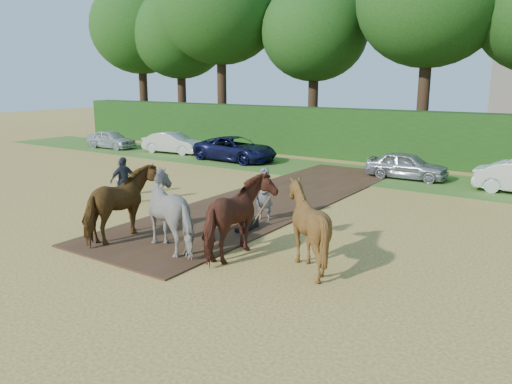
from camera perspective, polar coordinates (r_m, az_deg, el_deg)
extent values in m
plane|color=gold|center=(15.87, -16.30, -5.07)|extent=(120.00, 120.00, 0.00)
cube|color=#472D1C|center=(20.02, 2.10, -0.81)|extent=(4.50, 17.00, 0.05)
cube|color=#38601E|center=(26.72, 7.36, 2.52)|extent=(50.00, 5.00, 0.03)
cube|color=#14380F|center=(30.56, 11.28, 6.48)|extent=(46.00, 1.60, 3.00)
imported|color=#B5A58E|center=(21.20, -14.96, 1.58)|extent=(0.63, 0.78, 1.53)
imported|color=#242931|center=(19.74, -14.92, 1.23)|extent=(0.66, 1.15, 1.85)
imported|color=brown|center=(15.28, -15.02, -1.40)|extent=(1.49, 2.73, 2.20)
imported|color=#B7B2A4|center=(14.23, -8.94, -2.14)|extent=(2.39, 2.12, 2.20)
imported|color=#5A2B1C|center=(13.36, -1.97, -2.97)|extent=(1.49, 2.73, 2.20)
imported|color=brown|center=(12.73, 5.83, -3.83)|extent=(2.01, 2.20, 2.21)
cube|color=black|center=(15.91, -1.05, -3.81)|extent=(0.48, 0.98, 0.37)
cube|color=brown|center=(15.33, -2.17, -3.75)|extent=(0.28, 1.47, 0.10)
cylinder|color=brown|center=(16.40, -0.81, -1.88)|extent=(0.33, 1.05, 0.77)
cylinder|color=brown|center=(16.19, 0.63, -2.07)|extent=(0.08, 1.07, 0.77)
imported|color=gray|center=(16.80, 0.98, -0.32)|extent=(0.72, 0.52, 1.84)
imported|color=silver|center=(36.24, -16.22, 5.80)|extent=(3.82, 1.66, 1.28)
imported|color=silver|center=(32.93, -9.43, 5.56)|extent=(4.29, 1.90, 1.37)
imported|color=#13153D|center=(29.40, -2.37, 4.93)|extent=(5.27, 2.65, 1.43)
imported|color=#9DA0A6|center=(25.13, 16.86, 2.91)|extent=(3.88, 1.63, 1.31)
cylinder|color=#382616|center=(45.17, -12.68, 10.19)|extent=(0.70, 0.70, 5.85)
ellipsoid|color=#163F11|center=(45.34, -13.07, 17.87)|extent=(8.40, 8.40, 7.73)
cylinder|color=#382616|center=(42.73, -8.42, 9.93)|extent=(0.70, 0.70, 5.40)
ellipsoid|color=#163F11|center=(42.84, -8.68, 17.46)|extent=(7.80, 7.80, 7.18)
cylinder|color=#382616|center=(38.72, -3.90, 10.58)|extent=(0.70, 0.70, 6.53)
ellipsoid|color=#163F11|center=(39.05, -4.06, 20.47)|extent=(9.20, 9.20, 8.46)
cylinder|color=#382616|center=(36.21, 6.50, 9.31)|extent=(0.70, 0.70, 5.17)
ellipsoid|color=#163F11|center=(36.29, 6.73, 17.79)|extent=(7.40, 7.40, 6.81)
cylinder|color=#382616|center=(32.27, 18.50, 9.13)|extent=(0.70, 0.70, 6.08)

